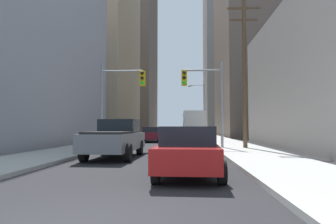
# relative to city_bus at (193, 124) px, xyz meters

# --- Properties ---
(sidewalk_left) EXTENTS (3.46, 160.00, 0.15)m
(sidewalk_left) POSITION_rel_city_bus_xyz_m (-7.91, 13.80, -1.85)
(sidewalk_left) COLOR #9E9E99
(sidewalk_left) RESTS_ON ground
(sidewalk_right) EXTENTS (3.46, 160.00, 0.15)m
(sidewalk_right) POSITION_rel_city_bus_xyz_m (2.64, 13.80, -1.85)
(sidewalk_right) COLOR #9E9E99
(sidewalk_right) RESTS_ON ground
(city_bus) EXTENTS (2.69, 11.54, 3.40)m
(city_bus) POSITION_rel_city_bus_xyz_m (0.00, 0.00, 0.00)
(city_bus) COLOR silver
(city_bus) RESTS_ON ground
(pickup_truck_grey) EXTENTS (2.21, 5.47, 1.90)m
(pickup_truck_grey) POSITION_rel_city_bus_xyz_m (-4.41, -25.67, -1.00)
(pickup_truck_grey) COLOR slate
(pickup_truck_grey) RESTS_ON ground
(sedan_red) EXTENTS (1.96, 4.27, 1.52)m
(sedan_red) POSITION_rel_city_bus_xyz_m (-0.90, -31.24, -1.16)
(sedan_red) COLOR maroon
(sedan_red) RESTS_ON ground
(sedan_beige) EXTENTS (1.95, 4.26, 1.52)m
(sedan_beige) POSITION_rel_city_bus_xyz_m (-0.87, -26.13, -1.16)
(sedan_beige) COLOR #C6B793
(sedan_beige) RESTS_ON ground
(sedan_maroon) EXTENTS (1.95, 4.21, 1.52)m
(sedan_maroon) POSITION_rel_city_bus_xyz_m (-4.44, -9.65, -1.16)
(sedan_maroon) COLOR maroon
(sedan_maroon) RESTS_ON ground
(sedan_green) EXTENTS (1.95, 4.25, 1.52)m
(sedan_green) POSITION_rel_city_bus_xyz_m (-4.36, 9.13, -1.16)
(sedan_green) COLOR #195938
(sedan_green) RESTS_ON ground
(traffic_signal_near_left) EXTENTS (3.12, 0.44, 6.00)m
(traffic_signal_near_left) POSITION_rel_city_bus_xyz_m (-5.48, -19.69, 2.08)
(traffic_signal_near_left) COLOR gray
(traffic_signal_near_left) RESTS_ON ground
(traffic_signal_near_right) EXTENTS (2.84, 0.44, 6.00)m
(traffic_signal_near_right) POSITION_rel_city_bus_xyz_m (0.34, -19.69, 2.07)
(traffic_signal_near_right) COLOR gray
(traffic_signal_near_right) RESTS_ON ground
(utility_pole_right) EXTENTS (2.20, 0.28, 10.14)m
(utility_pole_right) POSITION_rel_city_bus_xyz_m (2.98, -19.99, 3.42)
(utility_pole_right) COLOR brown
(utility_pole_right) RESTS_ON ground
(street_lamp_right) EXTENTS (2.31, 0.32, 7.50)m
(street_lamp_right) POSITION_rel_city_bus_xyz_m (1.25, 1.84, 2.60)
(street_lamp_right) COLOR gray
(street_lamp_right) RESTS_ON ground
(building_left_mid_office) EXTENTS (21.03, 22.47, 30.56)m
(building_left_mid_office) POSITION_rel_city_bus_xyz_m (-21.34, 14.22, 13.35)
(building_left_mid_office) COLOR tan
(building_left_mid_office) RESTS_ON ground
(building_left_far_tower) EXTENTS (14.88, 24.78, 65.58)m
(building_left_far_tower) POSITION_rel_city_bus_xyz_m (-17.82, 50.37, 30.86)
(building_left_far_tower) COLOR #66564C
(building_left_far_tower) RESTS_ON ground
(building_right_mid_block) EXTENTS (17.71, 20.87, 27.41)m
(building_right_mid_block) POSITION_rel_city_bus_xyz_m (13.65, 10.06, 11.77)
(building_right_mid_block) COLOR #66564C
(building_right_mid_block) RESTS_ON ground
(building_right_far_highrise) EXTENTS (19.61, 19.08, 74.31)m
(building_right_far_highrise) POSITION_rel_city_bus_xyz_m (14.86, 53.13, 35.23)
(building_right_far_highrise) COLOR gray
(building_right_far_highrise) RESTS_ON ground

